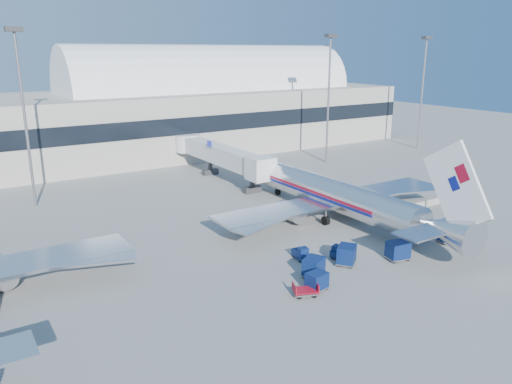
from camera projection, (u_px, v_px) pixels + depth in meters
ground at (293, 247)px, 52.07m from camera, size 260.00×260.00×0.00m
terminal at (43, 123)px, 88.28m from camera, size 170.00×28.15×21.00m
airliner_main at (338, 196)px, 60.12m from camera, size 32.00×37.26×12.07m
jetbridge_near at (216, 153)px, 79.90m from camera, size 4.40×27.50×6.25m
mast_west at (22, 92)px, 61.95m from camera, size 2.00×1.20×22.60m
mast_east at (329, 80)px, 87.92m from camera, size 2.00×1.20×22.60m
mast_far_east at (424, 76)px, 100.91m from camera, size 2.00×1.20×22.60m
barrier_near at (398, 210)px, 62.92m from camera, size 3.00×0.55×0.90m
barrier_mid at (416, 206)px, 64.64m from camera, size 3.00×0.55×0.90m
barrier_far at (432, 202)px, 66.35m from camera, size 3.00×0.55×0.90m
tug_lead at (339, 251)px, 49.45m from camera, size 2.29×1.62×1.35m
tug_right at (416, 235)px, 53.90m from camera, size 2.27×1.82×1.33m
tug_left at (301, 253)px, 48.91m from camera, size 1.35×2.21×1.35m
cart_train_a at (347, 254)px, 47.68m from camera, size 2.68×2.58×1.88m
cart_train_b at (314, 267)px, 45.10m from camera, size 2.51×2.27×1.80m
cart_train_c at (317, 281)px, 42.57m from camera, size 2.00×1.64×1.60m
cart_solo_near at (398, 250)px, 48.71m from camera, size 2.41×2.03×1.86m
cart_solo_far at (447, 234)px, 53.22m from camera, size 2.16×1.80×1.69m
cart_open_red at (306, 291)px, 41.70m from camera, size 2.42×2.09×0.54m
ramp_worker at (470, 244)px, 50.53m from camera, size 0.64×0.76×1.76m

